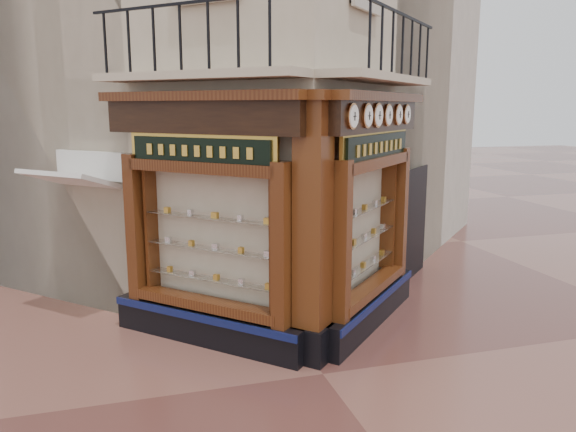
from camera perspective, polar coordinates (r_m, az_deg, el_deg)
name	(u,v)px	position (r m, az deg, el deg)	size (l,w,h in m)	color
ground	(323,374)	(8.33, 3.56, -15.73)	(80.00, 80.00, 0.00)	#542D27
main_building	(234,6)	(13.59, -5.56, 20.49)	(8.00, 8.00, 12.00)	#BBAA92
neighbour_left	(121,38)	(15.72, -16.63, 16.95)	(8.00, 8.00, 11.00)	beige
neighbour_right	(304,44)	(16.51, 1.62, 17.07)	(8.00, 8.00, 11.00)	beige
shopfront_left	(205,223)	(8.82, -8.43, -0.70)	(2.86, 2.86, 3.98)	black
shopfront_right	(371,213)	(9.60, 8.43, 0.26)	(2.86, 2.86, 3.98)	black
corner_pilaster	(313,234)	(8.12, 2.52, -1.81)	(0.85, 0.85, 3.98)	black
balcony	(293,76)	(8.87, 0.53, 14.04)	(5.94, 2.97, 1.03)	#BBAA92
clock_a	(353,116)	(8.09, 6.57, 10.04)	(0.30, 0.30, 0.37)	#AC6B39
clock_b	(367,116)	(8.63, 8.06, 10.05)	(0.30, 0.30, 0.37)	#AC6B39
clock_c	(378,115)	(9.06, 9.10, 10.06)	(0.31, 0.31, 0.39)	#AC6B39
clock_d	(388,115)	(9.52, 10.11, 10.07)	(0.29, 0.29, 0.36)	#AC6B39
clock_e	(398,115)	(10.04, 11.14, 10.07)	(0.29, 0.29, 0.36)	#AC6B39
clock_f	(407,114)	(10.50, 11.95, 10.07)	(0.29, 0.29, 0.35)	#AC6B39
awning	(81,318)	(10.95, -20.33, -9.72)	(1.63, 0.98, 0.08)	silver
signboard_left	(200,151)	(8.60, -8.95, 6.56)	(1.96, 1.96, 0.52)	gold
signboard_right	(377,147)	(9.43, 9.06, 6.93)	(2.12, 2.12, 0.57)	gold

